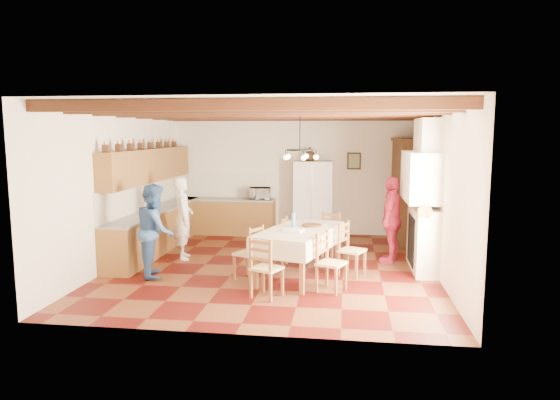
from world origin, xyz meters
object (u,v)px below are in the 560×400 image
object	(u,v)px
refrigerator	(313,199)
chair_right_near	(331,262)
chair_left_near	(248,252)
person_man	(183,218)
chair_end_far	(327,237)
person_woman_red	(392,220)
person_woman_blue	(155,230)
hutch	(407,191)
chair_left_far	(276,242)
chair_right_far	(352,249)
chair_end_near	(267,267)
microwave	(260,193)
dining_table	(299,234)

from	to	relation	value
refrigerator	chair_right_near	bearing A→B (deg)	-85.88
chair_left_near	person_man	size ratio (longest dim) A/B	0.57
chair_end_far	person_woman_red	bearing A→B (deg)	23.82
chair_left_near	person_woman_blue	distance (m)	1.72
hutch	chair_left_far	size ratio (longest dim) A/B	2.52
chair_right_near	person_woman_red	size ratio (longest dim) A/B	0.56
refrigerator	chair_right_far	size ratio (longest dim) A/B	1.93
chair_end_near	microwave	size ratio (longest dim) A/B	1.84
chair_left_near	chair_end_near	bearing A→B (deg)	54.91
chair_end_far	person_woman_red	xyz separation A→B (m)	(1.26, 0.03, 0.37)
dining_table	chair_end_far	xyz separation A→B (m)	(0.44, 1.24, -0.31)
hutch	chair_left_far	world-z (taller)	hutch
chair_end_near	chair_left_far	bearing A→B (deg)	-62.21
chair_right_far	person_man	xyz separation A→B (m)	(-3.38, 0.80, 0.36)
chair_right_far	microwave	bearing A→B (deg)	59.15
chair_left_near	refrigerator	bearing A→B (deg)	-164.98
refrigerator	chair_end_near	distance (m)	4.80
hutch	chair_right_near	distance (m)	4.17
person_woman_red	chair_left_near	bearing A→B (deg)	-40.49
chair_end_far	person_man	world-z (taller)	person_man
chair_right_far	microwave	world-z (taller)	microwave
dining_table	chair_right_near	xyz separation A→B (m)	(0.59, -0.72, -0.31)
person_woman_red	microwave	xyz separation A→B (m)	(-3.02, 2.30, 0.19)
chair_right_near	hutch	bearing A→B (deg)	1.38
chair_right_far	person_woman_red	world-z (taller)	person_woman_red
chair_right_near	person_woman_blue	size ratio (longest dim) A/B	0.58
refrigerator	hutch	bearing A→B (deg)	-18.17
chair_end_near	person_man	size ratio (longest dim) A/B	0.57
chair_left_far	chair_end_far	size ratio (longest dim) A/B	1.00
dining_table	chair_end_near	bearing A→B (deg)	-109.31
person_woman_blue	microwave	world-z (taller)	person_woman_blue
chair_right_far	chair_end_near	size ratio (longest dim) A/B	1.00
chair_end_near	chair_end_far	xyz separation A→B (m)	(0.84, 2.38, 0.00)
hutch	chair_left_near	xyz separation A→B (m)	(-3.05, -3.31, -0.73)
chair_left_near	microwave	distance (m)	3.88
hutch	person_woman_red	distance (m)	1.90
chair_end_near	person_man	world-z (taller)	person_man
chair_right_far	person_woman_red	bearing A→B (deg)	-10.85
person_woman_red	refrigerator	bearing A→B (deg)	-125.06
refrigerator	microwave	xyz separation A→B (m)	(-1.30, -0.06, 0.12)
hutch	person_woman_red	xyz separation A→B (m)	(-0.49, -1.80, -0.36)
hutch	person_woman_blue	bearing A→B (deg)	-150.29
person_woman_red	microwave	distance (m)	3.80
dining_table	hutch	bearing A→B (deg)	54.48
refrigerator	chair_end_near	size ratio (longest dim) A/B	1.93
hutch	chair_right_near	size ratio (longest dim) A/B	2.52
dining_table	chair_end_far	bearing A→B (deg)	70.33
chair_end_far	microwave	xyz separation A→B (m)	(-1.76, 2.33, 0.56)
chair_left_near	chair_right_near	distance (m)	1.53
dining_table	person_man	xyz separation A→B (m)	(-2.45, 1.00, 0.05)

